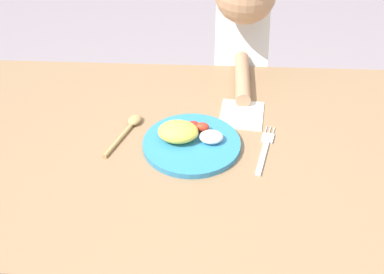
{
  "coord_description": "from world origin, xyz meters",
  "views": [
    {
      "loc": [
        0.03,
        -1.15,
        1.69
      ],
      "look_at": [
        -0.03,
        0.02,
        0.78
      ],
      "focal_mm": 52.63,
      "sensor_mm": 36.0,
      "label": 1
    }
  ],
  "objects_px": {
    "fork": "(265,149)",
    "spoon": "(129,128)",
    "plate": "(189,140)",
    "person": "(239,84)"
  },
  "relations": [
    {
      "from": "person",
      "to": "plate",
      "type": "bearing_deg",
      "value": 73.95
    },
    {
      "from": "plate",
      "to": "person",
      "type": "height_order",
      "value": "person"
    },
    {
      "from": "person",
      "to": "fork",
      "type": "bearing_deg",
      "value": 95.83
    },
    {
      "from": "fork",
      "to": "spoon",
      "type": "relative_size",
      "value": 1.1
    },
    {
      "from": "fork",
      "to": "spoon",
      "type": "xyz_separation_m",
      "value": [
        -0.37,
        0.07,
        0.01
      ]
    },
    {
      "from": "plate",
      "to": "fork",
      "type": "distance_m",
      "value": 0.2
    },
    {
      "from": "plate",
      "to": "person",
      "type": "xyz_separation_m",
      "value": [
        0.15,
        0.51,
        -0.14
      ]
    },
    {
      "from": "plate",
      "to": "spoon",
      "type": "relative_size",
      "value": 1.37
    },
    {
      "from": "plate",
      "to": "spoon",
      "type": "distance_m",
      "value": 0.18
    },
    {
      "from": "spoon",
      "to": "person",
      "type": "height_order",
      "value": "person"
    }
  ]
}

